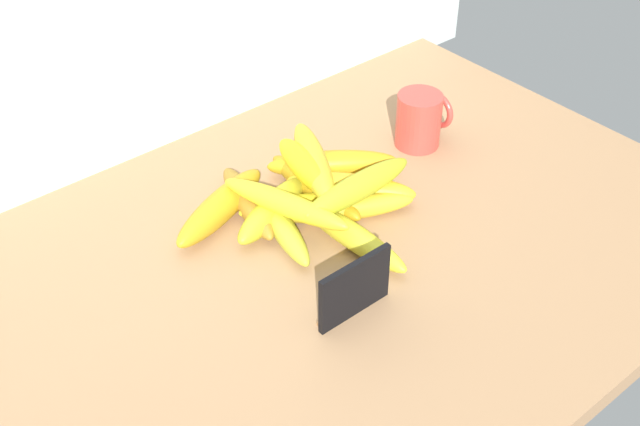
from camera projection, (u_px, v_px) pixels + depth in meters
The scene contains 17 objects.
counter_top at pixel (339, 260), 112.94cm from camera, with size 110.00×76.00×3.00cm, color #A87D55.
chalkboard_sign at pixel (354, 290), 100.56cm from camera, with size 11.00×1.80×8.40cm.
coffee_mug at pixel (420, 119), 130.30cm from camera, with size 8.72×7.22×8.94cm.
banana_0 at pixel (351, 188), 119.93cm from camera, with size 19.18×4.28×4.28cm, color yellow.
banana_1 at pixel (348, 208), 116.72cm from camera, with size 19.36×3.60×3.60cm, color gold.
banana_2 at pixel (248, 202), 117.74cm from camera, with size 18.07×3.59×3.59cm, color #A37624.
banana_3 at pixel (315, 187), 120.42cm from camera, with size 19.88×3.87×3.87cm, color #BC8D17.
banana_4 at pixel (352, 236), 111.89cm from camera, with size 20.17×3.62×3.62cm, color yellow.
banana_5 at pixel (332, 164), 124.79cm from camera, with size 19.97×4.21×4.21cm, color gold.
banana_6 at pixel (282, 227), 113.56cm from camera, with size 17.63×3.40×3.40cm, color gold.
banana_7 at pixel (301, 205), 117.54cm from camera, with size 17.98×3.22×3.22cm, color yellow.
banana_8 at pixel (272, 209), 116.01cm from camera, with size 16.73×4.14×4.14cm, color gold.
banana_9 at pixel (220, 207), 116.32cm from camera, with size 19.82×4.40×4.40cm, color gold.
banana_10 at pixel (306, 167), 117.50cm from camera, with size 15.27×4.09×4.09cm, color yellow.
banana_11 at pixel (358, 187), 114.36cm from camera, with size 19.74×3.83×3.83cm, color gold.
banana_12 at pixel (285, 204), 112.15cm from camera, with size 20.31×3.33×3.33cm, color yellow.
banana_13 at pixel (314, 162), 118.55cm from camera, with size 20.49×4.01×4.01cm, color yellow.
Camera 1 is at (-56.29, -62.97, 76.80)cm, focal length 46.02 mm.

